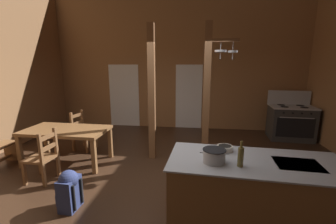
% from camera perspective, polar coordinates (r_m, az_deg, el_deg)
% --- Properties ---
extents(ground_plane, '(8.62, 8.16, 0.10)m').
position_cam_1_polar(ground_plane, '(4.12, -2.84, -18.76)').
color(ground_plane, '#382316').
extents(wall_back, '(8.62, 0.14, 4.53)m').
position_cam_1_polar(wall_back, '(7.26, 2.35, 13.71)').
color(wall_back, '#93663F').
rests_on(wall_back, ground_plane).
extents(glazed_door_back_left, '(1.00, 0.01, 2.05)m').
position_cam_1_polar(glazed_door_back_left, '(7.62, -11.11, 4.08)').
color(glazed_door_back_left, white).
rests_on(glazed_door_back_left, ground_plane).
extents(glazed_panel_back_right, '(0.84, 0.01, 2.05)m').
position_cam_1_polar(glazed_panel_back_right, '(7.23, 5.31, 3.83)').
color(glazed_panel_back_right, white).
rests_on(glazed_panel_back_right, ground_plane).
extents(kitchen_island, '(2.22, 1.09, 0.90)m').
position_cam_1_polar(kitchen_island, '(3.23, 21.00, -18.81)').
color(kitchen_island, brown).
rests_on(kitchen_island, ground_plane).
extents(stove_range, '(1.18, 0.88, 1.32)m').
position_cam_1_polar(stove_range, '(7.11, 28.80, -2.26)').
color(stove_range, '#303030').
rests_on(stove_range, ground_plane).
extents(support_post_with_pot_rack, '(0.66, 0.24, 2.88)m').
position_cam_1_polar(support_post_with_pot_rack, '(4.63, 10.23, 5.43)').
color(support_post_with_pot_rack, brown).
rests_on(support_post_with_pot_rack, ground_plane).
extents(support_post_center, '(0.14, 0.14, 2.88)m').
position_cam_1_polar(support_post_center, '(4.78, -4.18, 4.55)').
color(support_post_center, brown).
rests_on(support_post_center, ground_plane).
extents(dining_table, '(1.72, 0.93, 0.74)m').
position_cam_1_polar(dining_table, '(5.16, -24.55, -4.92)').
color(dining_table, brown).
rests_on(dining_table, ground_plane).
extents(ladderback_chair_near_window, '(0.46, 0.46, 0.95)m').
position_cam_1_polar(ladderback_chair_near_window, '(4.60, -29.30, -10.05)').
color(ladderback_chair_near_window, brown).
rests_on(ladderback_chair_near_window, ground_plane).
extents(ladderback_chair_by_post, '(0.52, 0.52, 0.95)m').
position_cam_1_polar(ladderback_chair_by_post, '(5.88, -20.96, -4.61)').
color(ladderback_chair_by_post, brown).
rests_on(ladderback_chair_by_post, ground_plane).
extents(backpack, '(0.31, 0.33, 0.60)m').
position_cam_1_polar(backpack, '(3.68, -23.90, -17.49)').
color(backpack, navy).
rests_on(backpack, ground_plane).
extents(stockpot_on_counter, '(0.35, 0.28, 0.16)m').
position_cam_1_polar(stockpot_on_counter, '(2.82, 11.71, -10.89)').
color(stockpot_on_counter, '#A8AAB2').
rests_on(stockpot_on_counter, kitchen_island).
extents(mixing_bowl_on_counter, '(0.21, 0.21, 0.08)m').
position_cam_1_polar(mixing_bowl_on_counter, '(3.21, 14.31, -8.96)').
color(mixing_bowl_on_counter, silver).
rests_on(mixing_bowl_on_counter, kitchen_island).
extents(bottle_tall_on_counter, '(0.07, 0.07, 0.31)m').
position_cam_1_polar(bottle_tall_on_counter, '(2.77, 18.06, -10.74)').
color(bottle_tall_on_counter, brown).
rests_on(bottle_tall_on_counter, kitchen_island).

